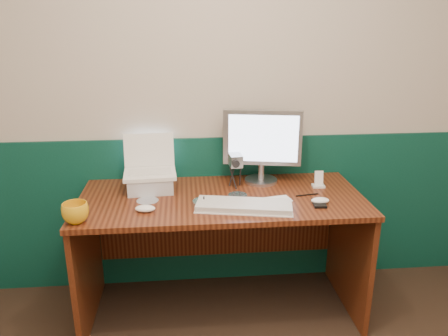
{
  "coord_description": "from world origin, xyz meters",
  "views": [
    {
      "loc": [
        -0.27,
        -0.89,
        1.68
      ],
      "look_at": [
        -0.07,
        1.23,
        0.97
      ],
      "focal_mm": 35.0,
      "sensor_mm": 36.0,
      "label": 1
    }
  ],
  "objects": [
    {
      "name": "pda",
      "position": [
        0.44,
        1.22,
        0.76
      ],
      "size": [
        0.08,
        0.12,
        0.01
      ],
      "primitive_type": "cube",
      "rotation": [
        0.0,
        0.0,
        -0.1
      ],
      "color": "black",
      "rests_on": "desk"
    },
    {
      "name": "keyboard",
      "position": [
        0.03,
        1.2,
        0.76
      ],
      "size": [
        0.52,
        0.26,
        0.03
      ],
      "primitive_type": "cube",
      "rotation": [
        0.0,
        0.0,
        -0.2
      ],
      "color": "silver",
      "rests_on": "desk"
    },
    {
      "name": "back_wall",
      "position": [
        0.0,
        1.75,
        1.25
      ],
      "size": [
        3.5,
        0.04,
        2.5
      ],
      "primitive_type": "cube",
      "color": "#BEB1A1",
      "rests_on": "ground"
    },
    {
      "name": "wainscot",
      "position": [
        0.0,
        1.74,
        0.5
      ],
      "size": [
        3.48,
        0.02,
        1.0
      ],
      "primitive_type": "cube",
      "color": "#08352A",
      "rests_on": "ground"
    },
    {
      "name": "mouse_right",
      "position": [
        0.45,
        1.23,
        0.77
      ],
      "size": [
        0.1,
        0.06,
        0.03
      ],
      "primitive_type": "ellipsoid",
      "rotation": [
        0.0,
        0.0,
        -0.01
      ],
      "color": "white",
      "rests_on": "desk"
    },
    {
      "name": "papers",
      "position": [
        0.24,
        1.3,
        0.75
      ],
      "size": [
        0.16,
        0.12,
        0.0
      ],
      "primitive_type": "cube",
      "rotation": [
        0.0,
        0.0,
        0.21
      ],
      "color": "white",
      "rests_on": "desk"
    },
    {
      "name": "camcorder",
      "position": [
        0.02,
        1.53,
        0.85
      ],
      "size": [
        0.11,
        0.14,
        0.21
      ],
      "primitive_type": null,
      "rotation": [
        0.0,
        0.0,
        0.09
      ],
      "color": "#A8A8AC",
      "rests_on": "desk"
    },
    {
      "name": "mouse_left",
      "position": [
        -0.48,
        1.21,
        0.77
      ],
      "size": [
        0.11,
        0.07,
        0.04
      ],
      "primitive_type": "ellipsoid",
      "rotation": [
        0.0,
        0.0,
        -0.12
      ],
      "color": "white",
      "rests_on": "desk"
    },
    {
      "name": "cd_spindle",
      "position": [
        -0.17,
        1.27,
        0.76
      ],
      "size": [
        0.12,
        0.12,
        0.03
      ],
      "primitive_type": "cylinder",
      "color": "silver",
      "rests_on": "desk"
    },
    {
      "name": "laptop_riser",
      "position": [
        -0.47,
        1.52,
        0.79
      ],
      "size": [
        0.27,
        0.23,
        0.09
      ],
      "primitive_type": "cube",
      "rotation": [
        0.0,
        0.0,
        0.07
      ],
      "color": "#B8BCC4",
      "rests_on": "desk"
    },
    {
      "name": "laptop",
      "position": [
        -0.47,
        1.52,
        0.96
      ],
      "size": [
        0.31,
        0.25,
        0.25
      ],
      "primitive_type": null,
      "rotation": [
        0.0,
        0.0,
        0.07
      ],
      "color": "white",
      "rests_on": "laptop_riser"
    },
    {
      "name": "cd_loose_b",
      "position": [
        0.02,
        1.4,
        0.75
      ],
      "size": [
        0.11,
        0.11,
        0.0
      ],
      "primitive_type": "cylinder",
      "color": "silver",
      "rests_on": "desk"
    },
    {
      "name": "dock",
      "position": [
        0.52,
        1.48,
        0.76
      ],
      "size": [
        0.08,
        0.06,
        0.01
      ],
      "primitive_type": "cube",
      "rotation": [
        0.0,
        0.0,
        -0.06
      ],
      "color": "white",
      "rests_on": "desk"
    },
    {
      "name": "monitor",
      "position": [
        0.19,
        1.6,
        0.98
      ],
      "size": [
        0.48,
        0.22,
        0.47
      ],
      "primitive_type": null,
      "rotation": [
        0.0,
        0.0,
        -0.2
      ],
      "color": "#A8A8AC",
      "rests_on": "desk"
    },
    {
      "name": "music_player",
      "position": [
        0.52,
        1.48,
        0.81
      ],
      "size": [
        0.05,
        0.03,
        0.09
      ],
      "primitive_type": "cube",
      "rotation": [
        -0.17,
        0.0,
        -0.06
      ],
      "color": "white",
      "rests_on": "dock"
    },
    {
      "name": "mug",
      "position": [
        -0.81,
        1.11,
        0.8
      ],
      "size": [
        0.14,
        0.14,
        0.1
      ],
      "primitive_type": "imported",
      "rotation": [
        0.0,
        0.0,
        0.09
      ],
      "color": "gold",
      "rests_on": "desk"
    },
    {
      "name": "cd_loose_a",
      "position": [
        -0.48,
        1.36,
        0.75
      ],
      "size": [
        0.12,
        0.12,
        0.0
      ],
      "primitive_type": "cylinder",
      "color": "silver",
      "rests_on": "desk"
    },
    {
      "name": "pen",
      "position": [
        0.42,
        1.35,
        0.75
      ],
      "size": [
        0.13,
        0.03,
        0.01
      ],
      "primitive_type": "cylinder",
      "rotation": [
        0.0,
        1.57,
        0.17
      ],
      "color": "black",
      "rests_on": "desk"
    },
    {
      "name": "desk",
      "position": [
        -0.07,
        1.38,
        0.38
      ],
      "size": [
        1.6,
        0.7,
        0.75
      ],
      "primitive_type": "cube",
      "color": "#3B160A",
      "rests_on": "ground"
    }
  ]
}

